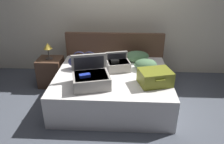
% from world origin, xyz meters
% --- Properties ---
extents(ground_plane, '(12.00, 12.00, 0.00)m').
position_xyz_m(ground_plane, '(0.00, 0.00, 0.00)').
color(ground_plane, '#4C515B').
extents(back_wall, '(8.00, 0.10, 2.60)m').
position_xyz_m(back_wall, '(0.00, 1.65, 1.30)').
color(back_wall, beige).
rests_on(back_wall, ground).
extents(bed, '(1.81, 1.54, 0.51)m').
position_xyz_m(bed, '(0.00, 0.40, 0.25)').
color(bed, silver).
rests_on(bed, ground).
extents(headboard, '(1.85, 0.08, 0.96)m').
position_xyz_m(headboard, '(0.00, 1.21, 0.48)').
color(headboard, '#4C3323').
rests_on(headboard, ground).
extents(hard_case_large, '(0.61, 0.56, 0.41)m').
position_xyz_m(hard_case_large, '(-0.29, 0.03, 0.62)').
color(hard_case_large, gray).
rests_on(hard_case_large, bed).
extents(hard_case_medium, '(0.53, 0.45, 0.22)m').
position_xyz_m(hard_case_medium, '(0.64, 0.12, 0.61)').
color(hard_case_medium, olive).
rests_on(hard_case_medium, bed).
extents(hard_case_small, '(0.43, 0.39, 0.27)m').
position_xyz_m(hard_case_small, '(0.08, 0.59, 0.60)').
color(hard_case_small, gray).
rests_on(hard_case_small, bed).
extents(duffel_bag, '(0.56, 0.24, 0.31)m').
position_xyz_m(duffel_bag, '(-0.47, 0.59, 0.64)').
color(duffel_bag, navy).
rests_on(duffel_bag, bed).
extents(pillow_near_headboard, '(0.47, 0.30, 0.20)m').
position_xyz_m(pillow_near_headboard, '(0.41, 0.95, 0.61)').
color(pillow_near_headboard, '#4C724C').
rests_on(pillow_near_headboard, bed).
extents(pillow_center_head, '(0.42, 0.34, 0.17)m').
position_xyz_m(pillow_center_head, '(0.54, 0.64, 0.59)').
color(pillow_center_head, '#4C724C').
rests_on(pillow_center_head, bed).
extents(nightstand, '(0.44, 0.40, 0.54)m').
position_xyz_m(nightstand, '(-1.19, 0.92, 0.27)').
color(nightstand, '#4C3323').
rests_on(nightstand, ground).
extents(table_lamp, '(0.16, 0.16, 0.30)m').
position_xyz_m(table_lamp, '(-1.19, 0.92, 0.76)').
color(table_lamp, '#3F3833').
rests_on(table_lamp, nightstand).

